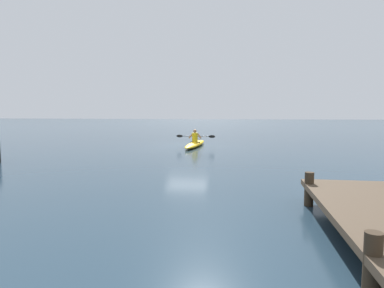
% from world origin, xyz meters
% --- Properties ---
extents(ground_plane, '(160.00, 160.00, 0.00)m').
position_xyz_m(ground_plane, '(0.00, 0.00, 0.00)').
color(ground_plane, '#233847').
extents(kayak, '(0.90, 5.01, 0.29)m').
position_xyz_m(kayak, '(-0.55, 0.22, 0.15)').
color(kayak, '#EAB214').
rests_on(kayak, ground).
extents(kayaker, '(2.41, 0.45, 0.77)m').
position_xyz_m(kayaker, '(-0.55, 0.28, 0.61)').
color(kayaker, yellow).
rests_on(kayaker, kayak).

